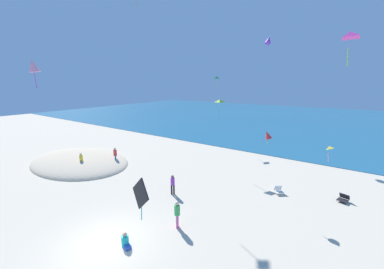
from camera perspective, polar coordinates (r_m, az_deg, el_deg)
name	(u,v)px	position (r m, az deg, el deg)	size (l,w,h in m)	color
ground_plane	(207,176)	(19.51, 3.87, -10.61)	(120.00, 120.00, 0.00)	beige
ocean_water	(294,119)	(55.40, 24.82, 3.68)	(120.00, 60.00, 0.05)	#236084
dune_mound	(80,162)	(25.36, -26.86, -6.39)	(11.29, 7.90, 1.53)	beige
beach_chair_near_camera	(343,198)	(18.62, 34.38, -13.41)	(0.76, 0.80, 0.53)	black
beach_chair_far_left	(279,190)	(17.69, 21.38, -13.14)	(0.79, 0.80, 0.59)	white
person_1	(115,154)	(23.37, -19.12, -4.85)	(0.44, 0.44, 1.62)	blue
person_2	(177,213)	(12.86, -3.83, -19.40)	(0.43, 0.43, 1.57)	#D8599E
person_3	(125,241)	(12.45, -16.73, -24.78)	(0.65, 0.45, 0.74)	#19ADB2
person_4	(173,183)	(16.25, -5.00, -12.40)	(0.41, 0.41, 1.46)	black
person_5	(81,159)	(23.38, -26.58, -5.73)	(0.42, 0.42, 1.48)	black
kite_lime	(220,101)	(20.47, 7.11, 8.55)	(0.90, 0.83, 1.80)	#99DB33
kite_red	(268,135)	(14.82, 18.85, -0.10)	(0.66, 0.56, 1.02)	red
kite_black	(141,194)	(7.93, -13.09, -14.63)	(1.08, 0.33, 1.55)	black
kite_purple	(269,40)	(29.85, 19.07, 21.99)	(0.92, 1.09, 1.40)	purple
kite_yellow	(329,148)	(12.72, 31.75, -2.92)	(0.47, 0.51, 0.85)	yellow
kite_pink	(33,66)	(13.52, -35.65, 14.17)	(0.68, 0.71, 1.40)	pink
kite_magenta	(351,35)	(12.71, 35.62, 20.10)	(0.94, 0.98, 1.51)	#DB3DA8
kite_green	(217,77)	(28.77, 6.43, 14.37)	(0.72, 0.87, 1.42)	green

